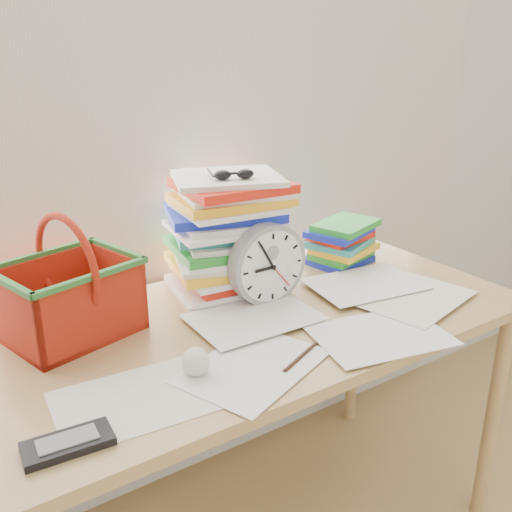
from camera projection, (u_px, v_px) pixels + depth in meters
curtain at (180, 86)px, 1.57m from camera, size 2.40×0.01×2.50m
desk at (257, 342)px, 1.49m from camera, size 1.40×0.70×0.75m
paper_stack at (229, 234)px, 1.58m from camera, size 0.38×0.33×0.33m
clock at (267, 264)px, 1.51m from camera, size 0.22×0.04×0.22m
sunglasses at (234, 174)px, 1.47m from camera, size 0.15×0.14×0.03m
book_stack at (342, 242)px, 1.80m from camera, size 0.28×0.24×0.14m
basket at (68, 277)px, 1.33m from camera, size 0.34×0.30×0.29m
crumpled_ball at (195, 362)px, 1.20m from camera, size 0.06×0.06×0.06m
pen at (301, 357)px, 1.26m from camera, size 0.14×0.07×0.01m
calculator at (68, 444)px, 0.98m from camera, size 0.16×0.08×0.02m
scattered_papers at (257, 314)px, 1.46m from camera, size 1.26×0.42×0.02m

